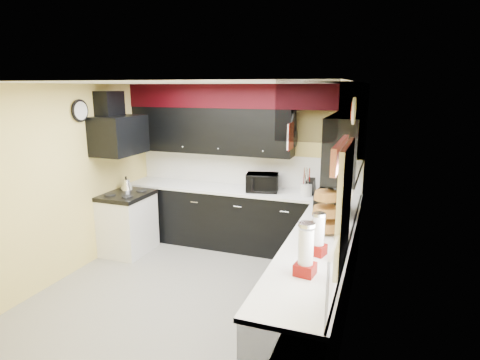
# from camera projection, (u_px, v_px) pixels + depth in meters

# --- Properties ---
(ground) EXTENTS (3.60, 3.60, 0.00)m
(ground) POSITION_uv_depth(u_px,v_px,m) (197.00, 290.00, 4.96)
(ground) COLOR gray
(ground) RESTS_ON ground
(wall_back) EXTENTS (3.60, 0.06, 2.50)m
(wall_back) POSITION_uv_depth(u_px,v_px,m) (245.00, 165.00, 6.32)
(wall_back) COLOR #E0C666
(wall_back) RESTS_ON ground
(wall_right) EXTENTS (0.06, 3.60, 2.50)m
(wall_right) POSITION_uv_depth(u_px,v_px,m) (353.00, 208.00, 4.08)
(wall_right) COLOR #E0C666
(wall_right) RESTS_ON ground
(wall_left) EXTENTS (0.06, 3.60, 2.50)m
(wall_left) POSITION_uv_depth(u_px,v_px,m) (71.00, 181.00, 5.27)
(wall_left) COLOR #E0C666
(wall_left) RESTS_ON ground
(ceiling) EXTENTS (3.60, 3.60, 0.06)m
(ceiling) POSITION_uv_depth(u_px,v_px,m) (191.00, 83.00, 4.39)
(ceiling) COLOR white
(ceiling) RESTS_ON wall_back
(cab_back) EXTENTS (3.60, 0.60, 0.90)m
(cab_back) POSITION_uv_depth(u_px,v_px,m) (238.00, 219.00, 6.23)
(cab_back) COLOR black
(cab_back) RESTS_ON ground
(cab_right) EXTENTS (0.60, 3.00, 0.90)m
(cab_right) POSITION_uv_depth(u_px,v_px,m) (315.00, 289.00, 4.08)
(cab_right) COLOR black
(cab_right) RESTS_ON ground
(counter_back) EXTENTS (3.62, 0.64, 0.04)m
(counter_back) POSITION_uv_depth(u_px,v_px,m) (238.00, 190.00, 6.12)
(counter_back) COLOR white
(counter_back) RESTS_ON cab_back
(counter_right) EXTENTS (0.64, 3.02, 0.04)m
(counter_right) POSITION_uv_depth(u_px,v_px,m) (317.00, 246.00, 3.98)
(counter_right) COLOR white
(counter_right) RESTS_ON cab_right
(splash_back) EXTENTS (3.60, 0.02, 0.50)m
(splash_back) POSITION_uv_depth(u_px,v_px,m) (245.00, 169.00, 6.33)
(splash_back) COLOR white
(splash_back) RESTS_ON counter_back
(splash_right) EXTENTS (0.02, 3.60, 0.50)m
(splash_right) POSITION_uv_depth(u_px,v_px,m) (352.00, 214.00, 4.10)
(splash_right) COLOR white
(splash_right) RESTS_ON counter_right
(upper_back) EXTENTS (2.60, 0.35, 0.70)m
(upper_back) POSITION_uv_depth(u_px,v_px,m) (211.00, 130.00, 6.21)
(upper_back) COLOR black
(upper_back) RESTS_ON wall_back
(upper_right) EXTENTS (0.35, 1.80, 0.70)m
(upper_right) POSITION_uv_depth(u_px,v_px,m) (347.00, 143.00, 4.84)
(upper_right) COLOR black
(upper_right) RESTS_ON wall_right
(soffit_back) EXTENTS (3.60, 0.36, 0.35)m
(soffit_back) POSITION_uv_depth(u_px,v_px,m) (241.00, 96.00, 5.92)
(soffit_back) COLOR black
(soffit_back) RESTS_ON wall_back
(soffit_right) EXTENTS (0.36, 3.24, 0.35)m
(soffit_right) POSITION_uv_depth(u_px,v_px,m) (339.00, 101.00, 3.73)
(soffit_right) COLOR black
(soffit_right) RESTS_ON wall_right
(stove) EXTENTS (0.60, 0.75, 0.86)m
(stove) POSITION_uv_depth(u_px,v_px,m) (128.00, 225.00, 6.05)
(stove) COLOR white
(stove) RESTS_ON ground
(cooktop) EXTENTS (0.62, 0.77, 0.06)m
(cooktop) POSITION_uv_depth(u_px,v_px,m) (126.00, 195.00, 5.94)
(cooktop) COLOR black
(cooktop) RESTS_ON stove
(hood) EXTENTS (0.50, 0.78, 0.55)m
(hood) POSITION_uv_depth(u_px,v_px,m) (119.00, 135.00, 5.76)
(hood) COLOR black
(hood) RESTS_ON wall_left
(hood_duct) EXTENTS (0.24, 0.40, 0.40)m
(hood_duct) POSITION_uv_depth(u_px,v_px,m) (110.00, 105.00, 5.71)
(hood_duct) COLOR black
(hood_duct) RESTS_ON wall_left
(window) EXTENTS (0.03, 0.86, 0.96)m
(window) POSITION_uv_depth(u_px,v_px,m) (345.00, 204.00, 3.19)
(window) COLOR white
(window) RESTS_ON wall_right
(valance) EXTENTS (0.04, 0.88, 0.20)m
(valance) POSITION_uv_depth(u_px,v_px,m) (340.00, 154.00, 3.12)
(valance) COLOR red
(valance) RESTS_ON wall_right
(pan_top) EXTENTS (0.03, 0.22, 0.40)m
(pan_top) POSITION_uv_depth(u_px,v_px,m) (294.00, 120.00, 5.65)
(pan_top) COLOR black
(pan_top) RESTS_ON upper_back
(pan_mid) EXTENTS (0.03, 0.28, 0.46)m
(pan_mid) POSITION_uv_depth(u_px,v_px,m) (291.00, 139.00, 5.59)
(pan_mid) COLOR black
(pan_mid) RESTS_ON upper_back
(pan_low) EXTENTS (0.03, 0.24, 0.42)m
(pan_low) POSITION_uv_depth(u_px,v_px,m) (295.00, 139.00, 5.84)
(pan_low) COLOR black
(pan_low) RESTS_ON upper_back
(cut_board) EXTENTS (0.03, 0.26, 0.35)m
(cut_board) POSITION_uv_depth(u_px,v_px,m) (290.00, 136.00, 5.47)
(cut_board) COLOR white
(cut_board) RESTS_ON upper_back
(baskets) EXTENTS (0.27, 0.27, 0.50)m
(baskets) POSITION_uv_depth(u_px,v_px,m) (326.00, 211.00, 4.23)
(baskets) COLOR brown
(baskets) RESTS_ON upper_right
(clock) EXTENTS (0.03, 0.30, 0.30)m
(clock) POSITION_uv_depth(u_px,v_px,m) (80.00, 111.00, 5.29)
(clock) COLOR black
(clock) RESTS_ON wall_left
(deco_plate) EXTENTS (0.03, 0.24, 0.24)m
(deco_plate) POSITION_uv_depth(u_px,v_px,m) (354.00, 111.00, 3.54)
(deco_plate) COLOR white
(deco_plate) RESTS_ON wall_right
(toaster_oven) EXTENTS (0.53, 0.47, 0.27)m
(toaster_oven) POSITION_uv_depth(u_px,v_px,m) (262.00, 183.00, 5.94)
(toaster_oven) COLOR black
(toaster_oven) RESTS_ON counter_back
(microwave) EXTENTS (0.38, 0.54, 0.29)m
(microwave) POSITION_uv_depth(u_px,v_px,m) (332.00, 202.00, 4.91)
(microwave) COLOR black
(microwave) RESTS_ON counter_right
(utensil_crock) EXTENTS (0.22, 0.22, 0.18)m
(utensil_crock) POSITION_uv_depth(u_px,v_px,m) (306.00, 190.00, 5.70)
(utensil_crock) COLOR silver
(utensil_crock) RESTS_ON counter_back
(knife_block) EXTENTS (0.12, 0.16, 0.23)m
(knife_block) POSITION_uv_depth(u_px,v_px,m) (311.00, 187.00, 5.76)
(knife_block) COLOR black
(knife_block) RESTS_ON counter_back
(kettle) EXTENTS (0.18, 0.18, 0.16)m
(kettle) POSITION_uv_depth(u_px,v_px,m) (126.00, 184.00, 6.13)
(kettle) COLOR silver
(kettle) RESTS_ON cooktop
(dispenser_a) EXTENTS (0.17, 0.17, 0.37)m
(dispenser_a) POSITION_uv_depth(u_px,v_px,m) (318.00, 236.00, 3.67)
(dispenser_a) COLOR #730400
(dispenser_a) RESTS_ON counter_right
(dispenser_b) EXTENTS (0.18, 0.18, 0.44)m
(dispenser_b) POSITION_uv_depth(u_px,v_px,m) (306.00, 250.00, 3.27)
(dispenser_b) COLOR maroon
(dispenser_b) RESTS_ON counter_right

